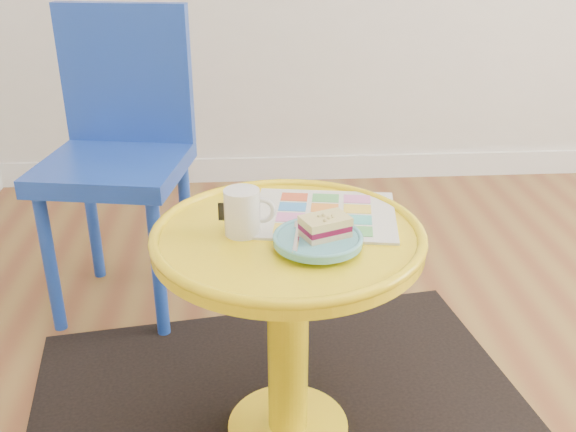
{
  "coord_description": "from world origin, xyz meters",
  "views": [
    {
      "loc": [
        -0.79,
        -1.01,
        1.18
      ],
      "look_at": [
        -0.7,
        0.24,
        0.6
      ],
      "focal_mm": 40.0,
      "sensor_mm": 36.0,
      "label": 1
    }
  ],
  "objects": [
    {
      "name": "room_walls",
      "position": [
        -0.99,
        0.99,
        0.06
      ],
      "size": [
        4.0,
        4.0,
        4.0
      ],
      "color": "silver",
      "rests_on": "ground"
    },
    {
      "name": "plate",
      "position": [
        -0.65,
        0.16,
        0.58
      ],
      "size": [
        0.18,
        0.18,
        0.02
      ],
      "color": "#58ADBC",
      "rests_on": "newspaper"
    },
    {
      "name": "side_table",
      "position": [
        -0.7,
        0.24,
        0.41
      ],
      "size": [
        0.6,
        0.6,
        0.56
      ],
      "color": "yellow",
      "rests_on": "ground"
    },
    {
      "name": "newspaper",
      "position": [
        -0.61,
        0.32,
        0.57
      ],
      "size": [
        0.36,
        0.32,
        0.01
      ],
      "primitive_type": "cube",
      "rotation": [
        0.0,
        0.0,
        -0.15
      ],
      "color": "silver",
      "rests_on": "side_table"
    },
    {
      "name": "rug",
      "position": [
        -0.7,
        0.24,
        0.0
      ],
      "size": [
        1.45,
        1.28,
        0.01
      ],
      "primitive_type": "cube",
      "rotation": [
        0.0,
        0.0,
        0.15
      ],
      "color": "black",
      "rests_on": "ground"
    },
    {
      "name": "cake_slice",
      "position": [
        -0.63,
        0.17,
        0.61
      ],
      "size": [
        0.11,
        0.1,
        0.04
      ],
      "rotation": [
        0.0,
        0.0,
        0.39
      ],
      "color": "#D3BC8C",
      "rests_on": "plate"
    },
    {
      "name": "chair",
      "position": [
        -1.19,
        0.96,
        0.55
      ],
      "size": [
        0.49,
        0.49,
        0.96
      ],
      "rotation": [
        0.0,
        0.0,
        -0.17
      ],
      "color": "#1A3DAB",
      "rests_on": "ground"
    },
    {
      "name": "fork",
      "position": [
        -0.69,
        0.17,
        0.59
      ],
      "size": [
        0.04,
        0.14,
        0.0
      ],
      "rotation": [
        0.0,
        0.0,
        -0.15
      ],
      "color": "silver",
      "rests_on": "plate"
    },
    {
      "name": "mug",
      "position": [
        -0.8,
        0.24,
        0.62
      ],
      "size": [
        0.11,
        0.08,
        0.1
      ],
      "rotation": [
        0.0,
        0.0,
        -0.11
      ],
      "color": "silver",
      "rests_on": "side_table"
    }
  ]
}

